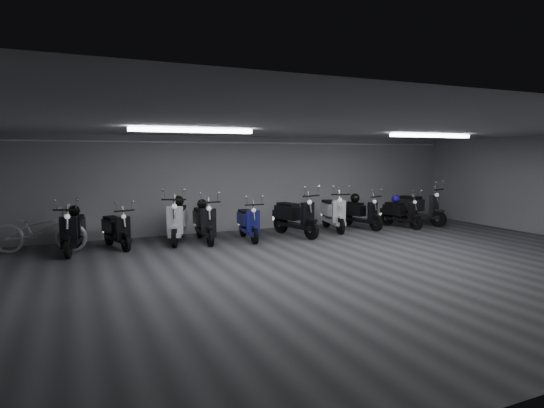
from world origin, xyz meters
name	(u,v)px	position (x,y,z in m)	size (l,w,h in m)	color
floor	(350,265)	(0.00, 0.00, -0.01)	(14.00, 10.00, 0.01)	#39393B
ceiling	(353,128)	(0.00, 0.00, 2.80)	(14.00, 10.00, 0.01)	gray
back_wall	(257,183)	(0.00, 5.00, 1.40)	(14.00, 0.01, 2.80)	#949496
fluor_strip_left	(193,130)	(-3.00, 1.00, 2.74)	(2.40, 0.18, 0.08)	white
fluor_strip_right	(431,136)	(3.00, 1.00, 2.74)	(2.40, 0.18, 0.08)	white
conduit	(258,143)	(0.00, 4.92, 2.62)	(0.05, 0.05, 13.60)	white
scooter_0	(73,224)	(-5.19, 3.61, 0.67)	(0.60, 1.80, 1.34)	black
scooter_1	(116,224)	(-4.22, 3.74, 0.60)	(0.54, 1.62, 1.21)	black
scooter_2	(177,214)	(-2.72, 3.85, 0.74)	(0.66, 1.98, 1.47)	silver
scooter_3	(204,216)	(-2.06, 3.64, 0.68)	(0.61, 1.84, 1.37)	black
scooter_4	(248,217)	(-0.92, 3.40, 0.63)	(0.56, 1.68, 1.25)	navy
scooter_5	(296,210)	(0.49, 3.42, 0.73)	(0.65, 1.96, 1.46)	black
scooter_6	(333,207)	(1.93, 3.76, 0.71)	(0.64, 1.91, 1.42)	silver
scooter_7	(361,208)	(2.89, 3.71, 0.64)	(0.57, 1.72, 1.28)	black
scooter_8	(402,208)	(4.17, 3.37, 0.61)	(0.55, 1.65, 1.23)	black
scooter_9	(420,202)	(5.10, 3.60, 0.73)	(0.66, 1.97, 1.47)	black
bicycle	(39,224)	(-5.89, 3.93, 0.67)	(0.74, 2.08, 1.35)	silver
helmet_0	(396,199)	(4.12, 3.59, 0.89)	(0.26, 0.26, 0.26)	#200D93
helmet_1	(74,211)	(-5.15, 3.86, 0.96)	(0.26, 0.26, 0.26)	black
helmet_2	(178,201)	(-2.63, 4.11, 1.06)	(0.29, 0.29, 0.29)	black
helmet_3	(355,198)	(2.82, 3.94, 0.94)	(0.28, 0.28, 0.28)	black
helmet_4	(202,204)	(-2.05, 3.89, 0.98)	(0.26, 0.26, 0.26)	black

